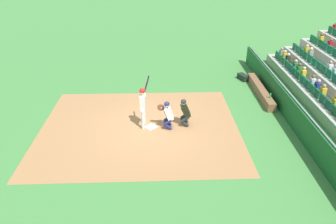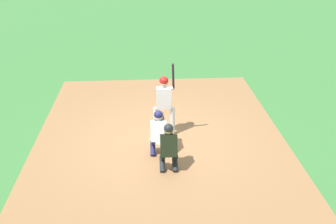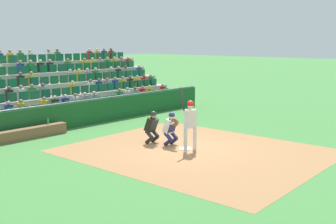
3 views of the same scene
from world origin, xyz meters
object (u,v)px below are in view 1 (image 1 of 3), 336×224
at_px(home_plate_umpire, 185,111).
at_px(dugout_bench, 260,91).
at_px(equipment_duffel_bag, 243,77).
at_px(home_plate_marker, 151,127).
at_px(catcher_crouching, 168,113).
at_px(water_bottle_on_bench, 270,96).
at_px(batter_at_plate, 143,103).

xyz_separation_m(home_plate_umpire, dugout_bench, (3.17, -4.27, -0.48)).
distance_m(home_plate_umpire, equipment_duffel_bag, 6.52).
height_order(home_plate_marker, equipment_duffel_bag, equipment_duffel_bag).
distance_m(home_plate_marker, home_plate_umpire, 1.66).
distance_m(catcher_crouching, water_bottle_on_bench, 5.49).
bearing_deg(dugout_bench, home_plate_umpire, 126.58).
relative_size(dugout_bench, water_bottle_on_bench, 15.78).
relative_size(catcher_crouching, dugout_bench, 0.31).
distance_m(home_plate_marker, batter_at_plate, 1.19).
xyz_separation_m(home_plate_umpire, water_bottle_on_bench, (1.80, -4.34, -0.13)).
height_order(home_plate_umpire, dugout_bench, home_plate_umpire).
relative_size(batter_at_plate, home_plate_umpire, 1.79).
bearing_deg(catcher_crouching, water_bottle_on_bench, -68.26).
bearing_deg(home_plate_marker, dugout_bench, -59.79).
bearing_deg(batter_at_plate, catcher_crouching, -99.51).
xyz_separation_m(catcher_crouching, water_bottle_on_bench, (2.03, -5.09, -0.15)).
height_order(home_plate_marker, catcher_crouching, catcher_crouching).
distance_m(catcher_crouching, home_plate_umpire, 0.79).
bearing_deg(water_bottle_on_bench, batter_at_plate, 106.77).
relative_size(water_bottle_on_bench, equipment_duffel_bag, 0.34).
xyz_separation_m(batter_at_plate, water_bottle_on_bench, (1.85, -6.15, -0.58)).
bearing_deg(home_plate_umpire, dugout_bench, -53.42).
distance_m(home_plate_marker, catcher_crouching, 1.02).
bearing_deg(home_plate_umpire, batter_at_plate, 91.56).
distance_m(batter_at_plate, equipment_duffel_bag, 7.80).
relative_size(home_plate_marker, water_bottle_on_bench, 1.67).
xyz_separation_m(batter_at_plate, home_plate_umpire, (0.05, -1.82, -0.45)).
height_order(home_plate_umpire, water_bottle_on_bench, home_plate_umpire).
xyz_separation_m(dugout_bench, equipment_duffel_bag, (2.10, 0.46, -0.06)).
bearing_deg(water_bottle_on_bench, catcher_crouching, 111.74).
distance_m(dugout_bench, water_bottle_on_bench, 1.41).
distance_m(home_plate_umpire, water_bottle_on_bench, 4.70).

